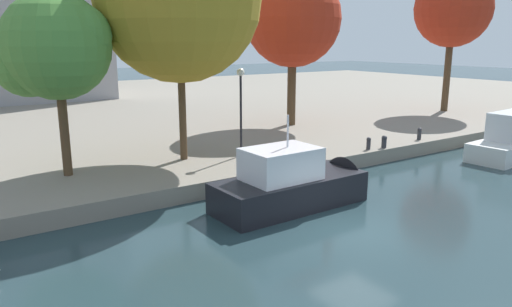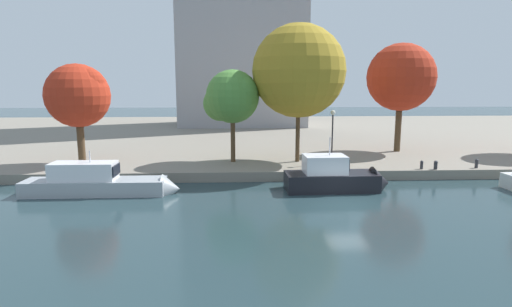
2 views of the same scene
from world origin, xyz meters
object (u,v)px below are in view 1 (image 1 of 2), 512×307
object	(u,v)px
motor_yacht_1	(300,187)
mooring_bollard_2	(384,141)
lamp_post	(241,103)
tree_0	(290,18)
mooring_bollard_0	(369,143)
mooring_bollard_1	(419,133)
tree_3	(54,48)
tree_1	(456,6)

from	to	relation	value
motor_yacht_1	mooring_bollard_2	xyz separation A→B (m)	(8.63, 3.09, 0.40)
lamp_post	tree_0	world-z (taller)	tree_0
motor_yacht_1	mooring_bollard_0	distance (m)	8.26
tree_0	mooring_bollard_0	bearing A→B (deg)	-98.01
motor_yacht_1	mooring_bollard_1	world-z (taller)	motor_yacht_1
mooring_bollard_0	mooring_bollard_2	world-z (taller)	mooring_bollard_2
lamp_post	tree_3	bearing A→B (deg)	171.43
mooring_bollard_0	mooring_bollard_2	size ratio (longest dim) A/B	0.98
lamp_post	tree_3	world-z (taller)	tree_3
mooring_bollard_2	tree_3	distance (m)	17.62
motor_yacht_1	tree_0	world-z (taller)	tree_0
motor_yacht_1	tree_3	distance (m)	11.97
mooring_bollard_2	tree_0	distance (m)	11.50
mooring_bollard_0	lamp_post	world-z (taller)	lamp_post
motor_yacht_1	lamp_post	world-z (taller)	lamp_post
mooring_bollard_1	mooring_bollard_2	distance (m)	3.60
motor_yacht_1	tree_3	world-z (taller)	tree_3
tree_3	lamp_post	bearing A→B (deg)	-8.57
tree_0	tree_3	bearing A→B (deg)	-163.51
mooring_bollard_0	tree_1	xyz separation A→B (m)	(16.98, 6.81, 8.37)
motor_yacht_1	tree_1	distance (m)	27.95
lamp_post	tree_0	bearing A→B (deg)	37.90
mooring_bollard_2	tree_3	bearing A→B (deg)	165.62
lamp_post	tree_1	distance (m)	24.73
mooring_bollard_2	mooring_bollard_0	bearing A→B (deg)	170.40
motor_yacht_1	tree_3	size ratio (longest dim) A/B	0.95
tree_0	mooring_bollard_2	bearing A→B (deg)	-91.18
mooring_bollard_1	tree_1	world-z (taller)	tree_1
mooring_bollard_2	tree_1	xyz separation A→B (m)	(15.92, 6.99, 8.36)
mooring_bollard_0	tree_0	world-z (taller)	tree_0
motor_yacht_1	tree_3	bearing A→B (deg)	135.26
mooring_bollard_2	lamp_post	xyz separation A→B (m)	(-7.74, 2.89, 2.44)
mooring_bollard_1	lamp_post	distance (m)	11.85
motor_yacht_1	tree_0	distance (m)	16.78
mooring_bollard_0	tree_1	bearing A→B (deg)	21.85
motor_yacht_1	mooring_bollard_1	xyz separation A→B (m)	(12.21, 3.46, 0.41)
mooring_bollard_2	tree_0	xyz separation A→B (m)	(0.19, 9.06, 7.08)
tree_3	mooring_bollard_1	bearing A→B (deg)	-10.85
tree_0	motor_yacht_1	bearing A→B (deg)	-125.97
motor_yacht_1	lamp_post	distance (m)	6.68
mooring_bollard_2	tree_0	world-z (taller)	tree_0
tree_1	tree_3	xyz separation A→B (m)	(-32.22, -2.81, -3.14)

